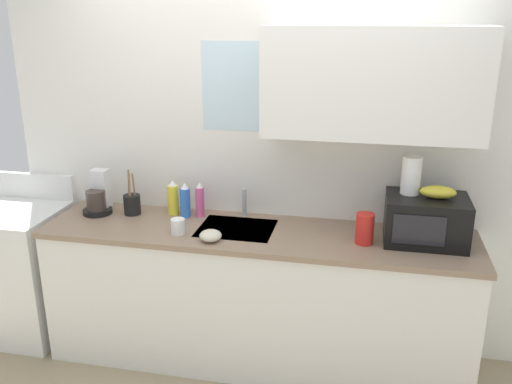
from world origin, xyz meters
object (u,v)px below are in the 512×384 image
(coffee_maker, at_px, (98,197))
(mug_white, at_px, (178,226))
(stove_range, at_px, (21,271))
(banana_bunch, at_px, (438,192))
(dish_soap_bottle_pink, at_px, (200,200))
(dish_soap_bottle_yellow, at_px, (173,198))
(dish_soap_bottle_blue, at_px, (185,201))
(paper_towel_roll, at_px, (411,175))
(utensil_crock, at_px, (132,204))
(cereal_canister, at_px, (365,229))
(microwave, at_px, (426,220))
(small_bowl, at_px, (211,236))

(coffee_maker, relative_size, mug_white, 2.95)
(stove_range, height_order, banana_bunch, banana_bunch)
(dish_soap_bottle_pink, bearing_deg, stove_range, -172.27)
(stove_range, xyz_separation_m, mug_white, (1.22, -0.14, 0.49))
(banana_bunch, height_order, dish_soap_bottle_yellow, banana_bunch)
(dish_soap_bottle_blue, bearing_deg, mug_white, -79.87)
(paper_towel_roll, bearing_deg, utensil_crock, 179.35)
(coffee_maker, xyz_separation_m, cereal_canister, (1.73, -0.16, -0.01))
(cereal_canister, bearing_deg, mug_white, -175.29)
(cereal_canister, bearing_deg, utensil_crock, 173.55)
(cereal_canister, xyz_separation_m, mug_white, (-1.09, -0.09, -0.04))
(dish_soap_bottle_pink, bearing_deg, cereal_canister, -12.02)
(coffee_maker, bearing_deg, microwave, -1.66)
(dish_soap_bottle_pink, bearing_deg, mug_white, -97.25)
(small_bowl, bearing_deg, cereal_canister, 9.74)
(banana_bunch, height_order, small_bowl, banana_bunch)
(cereal_canister, bearing_deg, dish_soap_bottle_pink, 167.98)
(paper_towel_roll, xyz_separation_m, dish_soap_bottle_blue, (-1.38, 0.05, -0.27))
(microwave, relative_size, cereal_canister, 2.55)
(paper_towel_roll, height_order, small_bowl, paper_towel_roll)
(mug_white, xyz_separation_m, small_bowl, (0.22, -0.06, -0.02))
(stove_range, distance_m, coffee_maker, 0.80)
(stove_range, xyz_separation_m, dish_soap_bottle_pink, (1.26, 0.17, 0.55))
(stove_range, height_order, dish_soap_bottle_blue, dish_soap_bottle_blue)
(stove_range, height_order, microwave, microwave)
(coffee_maker, distance_m, dish_soap_bottle_pink, 0.68)
(dish_soap_bottle_pink, bearing_deg, utensil_crock, -173.07)
(cereal_canister, relative_size, utensil_crock, 0.60)
(dish_soap_bottle_pink, relative_size, utensil_crock, 0.77)
(banana_bunch, distance_m, paper_towel_roll, 0.18)
(microwave, distance_m, banana_bunch, 0.18)
(dish_soap_bottle_pink, bearing_deg, dish_soap_bottle_yellow, -179.67)
(stove_range, xyz_separation_m, paper_towel_roll, (2.55, 0.10, 0.82))
(banana_bunch, xyz_separation_m, dish_soap_bottle_yellow, (-1.63, 0.12, -0.20))
(coffee_maker, bearing_deg, dish_soap_bottle_yellow, 7.45)
(dish_soap_bottle_blue, relative_size, small_bowl, 1.73)
(microwave, height_order, paper_towel_roll, paper_towel_roll)
(stove_range, bearing_deg, banana_bunch, 0.99)
(stove_range, height_order, paper_towel_roll, paper_towel_roll)
(microwave, distance_m, dish_soap_bottle_blue, 1.49)
(small_bowl, bearing_deg, dish_soap_bottle_pink, 115.68)
(banana_bunch, bearing_deg, dish_soap_bottle_blue, 176.35)
(paper_towel_roll, xyz_separation_m, small_bowl, (-1.11, -0.30, -0.35))
(stove_range, bearing_deg, cereal_canister, -1.33)
(banana_bunch, distance_m, mug_white, 1.52)
(paper_towel_roll, distance_m, coffee_maker, 1.99)
(microwave, height_order, banana_bunch, banana_bunch)
(banana_bunch, height_order, cereal_canister, banana_bunch)
(paper_towel_roll, bearing_deg, dish_soap_bottle_blue, 178.02)
(stove_range, xyz_separation_m, dish_soap_bottle_blue, (1.17, 0.14, 0.55))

